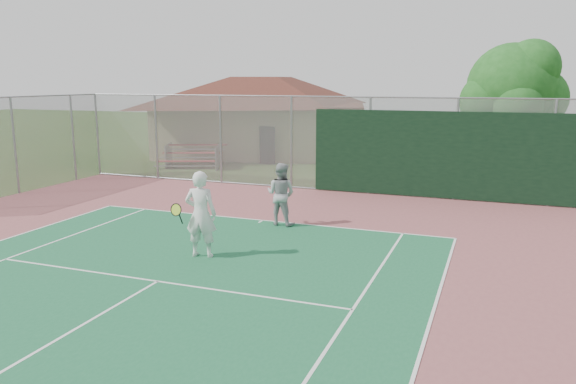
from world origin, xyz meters
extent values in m
cylinder|color=gray|center=(-10.00, 17.00, 1.75)|extent=(0.08, 0.08, 3.50)
cylinder|color=gray|center=(-7.00, 17.00, 1.75)|extent=(0.08, 0.08, 3.50)
cylinder|color=gray|center=(-4.00, 17.00, 1.75)|extent=(0.08, 0.08, 3.50)
cylinder|color=gray|center=(-1.00, 17.00, 1.75)|extent=(0.08, 0.08, 3.50)
cylinder|color=gray|center=(2.00, 17.00, 1.75)|extent=(0.08, 0.08, 3.50)
cylinder|color=gray|center=(5.00, 17.00, 1.75)|extent=(0.08, 0.08, 3.50)
cylinder|color=gray|center=(8.00, 17.00, 1.75)|extent=(0.08, 0.08, 3.50)
cylinder|color=gray|center=(0.00, 17.00, 3.50)|extent=(20.00, 0.05, 0.05)
cylinder|color=gray|center=(0.00, 17.00, 0.05)|extent=(20.00, 0.05, 0.05)
cube|color=#999EA0|center=(0.00, 17.00, 1.75)|extent=(20.00, 0.02, 3.50)
cube|color=black|center=(5.00, 16.95, 1.55)|extent=(10.00, 0.04, 3.00)
cylinder|color=gray|center=(-10.00, 15.50, 1.75)|extent=(0.08, 0.08, 3.50)
cylinder|color=gray|center=(-10.00, 12.50, 1.75)|extent=(0.08, 0.08, 3.50)
cube|color=#999EA0|center=(-10.00, 12.50, 1.75)|extent=(0.02, 9.00, 3.50)
cube|color=tan|center=(-6.09, 26.08, 1.33)|extent=(12.08, 9.50, 2.67)
cube|color=brown|center=(-6.09, 26.08, 2.71)|extent=(12.62, 10.04, 0.16)
pyramid|color=brown|center=(-6.09, 26.08, 4.27)|extent=(13.29, 10.45, 1.60)
cube|color=black|center=(-4.31, 22.49, 0.93)|extent=(0.80, 0.06, 1.87)
cube|color=#AF2B28|center=(-7.33, 19.94, 0.33)|extent=(2.76, 1.32, 0.05)
cube|color=#B2B5BA|center=(-7.33, 19.70, 0.14)|extent=(2.75, 1.29, 0.04)
cube|color=#AF2B28|center=(-7.33, 20.46, 0.67)|extent=(2.76, 1.32, 0.05)
cube|color=#B2B5BA|center=(-7.33, 20.23, 0.48)|extent=(2.75, 1.29, 0.04)
cube|color=#AF2B28|center=(-7.33, 20.99, 1.00)|extent=(2.76, 1.32, 0.05)
cube|color=#B2B5BA|center=(-7.33, 20.75, 0.81)|extent=(2.75, 1.29, 0.04)
cube|color=#B2B5BA|center=(-8.67, 20.46, 0.53)|extent=(0.70, 1.62, 1.05)
cube|color=#B2B5BA|center=(-5.99, 20.46, 0.53)|extent=(0.70, 1.62, 1.05)
cylinder|color=#3B2415|center=(6.69, 20.88, 1.48)|extent=(0.38, 0.38, 2.97)
sphere|color=#1C561A|center=(6.69, 20.88, 3.82)|extent=(3.39, 3.39, 3.39)
sphere|color=#1C561A|center=(7.64, 21.20, 3.39)|extent=(2.33, 2.33, 2.33)
sphere|color=#1C561A|center=(5.84, 20.46, 3.29)|extent=(2.12, 2.12, 2.12)
sphere|color=#1C561A|center=(6.90, 19.93, 3.18)|extent=(1.91, 1.91, 1.91)
sphere|color=#1C561A|center=(6.37, 21.73, 3.61)|extent=(2.12, 2.12, 2.12)
sphere|color=#1C561A|center=(7.32, 20.67, 4.56)|extent=(2.12, 2.12, 2.12)
imported|color=white|center=(0.03, 8.21, 1.02)|extent=(0.82, 0.61, 2.03)
imported|color=#9EA0A3|center=(0.68, 11.63, 0.89)|extent=(0.93, 0.76, 1.78)
camera|label=1|loc=(6.38, -2.89, 4.08)|focal=35.00mm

